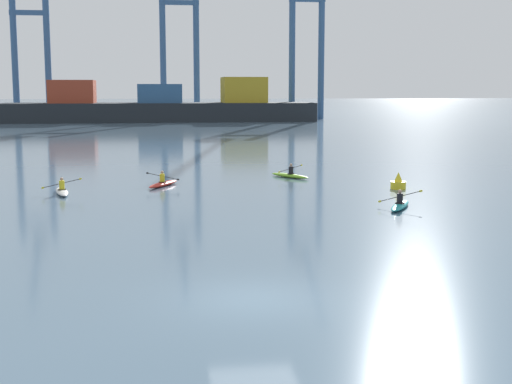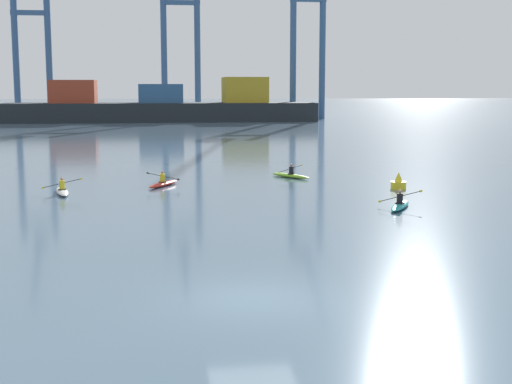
% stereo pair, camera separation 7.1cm
% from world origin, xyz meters
% --- Properties ---
extents(ground_plane, '(800.00, 800.00, 0.00)m').
position_xyz_m(ground_plane, '(0.00, 0.00, 0.00)').
color(ground_plane, slate).
extents(container_barge, '(55.34, 11.26, 7.90)m').
position_xyz_m(container_barge, '(-0.93, 112.06, 2.62)').
color(container_barge, '#1E2328').
rests_on(container_barge, ground).
extents(gantry_crane_west, '(7.26, 15.79, 33.87)m').
position_xyz_m(gantry_crane_west, '(-24.95, 123.77, 16.24)').
color(gantry_crane_west, '#335684').
rests_on(gantry_crane_west, ground).
extents(gantry_crane_west_mid, '(7.80, 16.58, 33.89)m').
position_xyz_m(gantry_crane_west_mid, '(3.19, 126.23, 17.61)').
color(gantry_crane_west_mid, '#335684').
rests_on(gantry_crane_west_mid, ground).
extents(gantry_crane_east_mid, '(6.95, 21.48, 36.52)m').
position_xyz_m(gantry_crane_east_mid, '(27.22, 118.02, 18.31)').
color(gantry_crane_east_mid, '#335684').
rests_on(gantry_crane_east_mid, ground).
extents(channel_buoy, '(0.90, 0.90, 1.00)m').
position_xyz_m(channel_buoy, '(11.60, 21.07, 0.36)').
color(channel_buoy, yellow).
rests_on(channel_buoy, ground).
extents(kayak_red, '(2.16, 3.27, 0.95)m').
position_xyz_m(kayak_red, '(-2.13, 24.35, 0.17)').
color(kayak_red, red).
rests_on(kayak_red, ground).
extents(kayak_teal, '(2.22, 3.25, 1.00)m').
position_xyz_m(kayak_teal, '(9.34, 14.38, 0.17)').
color(kayak_teal, teal).
rests_on(kayak_teal, ground).
extents(kayak_white, '(2.22, 3.45, 0.95)m').
position_xyz_m(kayak_white, '(-7.83, 21.85, 0.17)').
color(kayak_white, silver).
rests_on(kayak_white, ground).
extents(kayak_lime, '(2.38, 3.16, 0.95)m').
position_xyz_m(kayak_lime, '(6.32, 27.40, 0.17)').
color(kayak_lime, '#7ABC2D').
rests_on(kayak_lime, ground).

